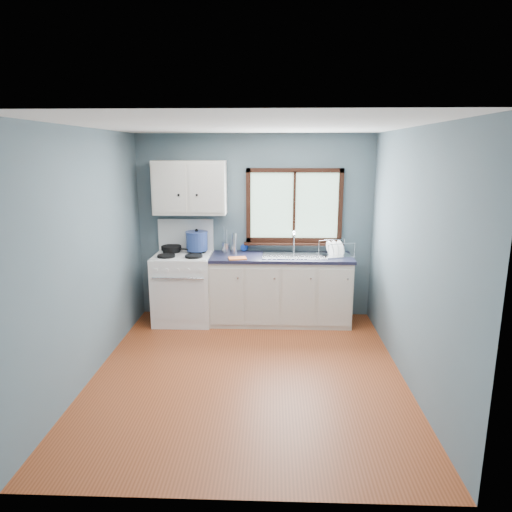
{
  "coord_description": "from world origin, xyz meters",
  "views": [
    {
      "loc": [
        0.24,
        -4.39,
        2.28
      ],
      "look_at": [
        0.05,
        0.9,
        1.05
      ],
      "focal_mm": 32.0,
      "sensor_mm": 36.0,
      "label": 1
    }
  ],
  "objects_px": {
    "gas_range": "(184,286)",
    "thermos": "(234,244)",
    "skillet": "(171,248)",
    "sink": "(294,260)",
    "utensil_crock": "(226,247)",
    "stockpot": "(197,241)",
    "base_cabinets": "(280,293)",
    "dish_rack": "(336,252)"
  },
  "relations": [
    {
      "from": "skillet",
      "to": "thermos",
      "type": "distance_m",
      "value": 0.86
    },
    {
      "from": "skillet",
      "to": "dish_rack",
      "type": "distance_m",
      "value": 2.21
    },
    {
      "from": "sink",
      "to": "skillet",
      "type": "xyz_separation_m",
      "value": [
        -1.66,
        0.13,
        0.13
      ]
    },
    {
      "from": "gas_range",
      "to": "utensil_crock",
      "type": "bearing_deg",
      "value": 17.72
    },
    {
      "from": "skillet",
      "to": "gas_range",
      "type": "bearing_deg",
      "value": -17.35
    },
    {
      "from": "sink",
      "to": "utensil_crock",
      "type": "distance_m",
      "value": 0.95
    },
    {
      "from": "dish_rack",
      "to": "base_cabinets",
      "type": "bearing_deg",
      "value": 162.39
    },
    {
      "from": "stockpot",
      "to": "utensil_crock",
      "type": "bearing_deg",
      "value": 6.4
    },
    {
      "from": "base_cabinets",
      "to": "skillet",
      "type": "bearing_deg",
      "value": 174.88
    },
    {
      "from": "base_cabinets",
      "to": "sink",
      "type": "height_order",
      "value": "sink"
    },
    {
      "from": "skillet",
      "to": "stockpot",
      "type": "xyz_separation_m",
      "value": [
        0.35,
        -0.02,
        0.1
      ]
    },
    {
      "from": "base_cabinets",
      "to": "skillet",
      "type": "relative_size",
      "value": 4.29
    },
    {
      "from": "gas_range",
      "to": "stockpot",
      "type": "height_order",
      "value": "gas_range"
    },
    {
      "from": "stockpot",
      "to": "utensil_crock",
      "type": "height_order",
      "value": "utensil_crock"
    },
    {
      "from": "sink",
      "to": "base_cabinets",
      "type": "bearing_deg",
      "value": 179.87
    },
    {
      "from": "utensil_crock",
      "to": "stockpot",
      "type": "bearing_deg",
      "value": -173.6
    },
    {
      "from": "sink",
      "to": "skillet",
      "type": "distance_m",
      "value": 1.67
    },
    {
      "from": "sink",
      "to": "utensil_crock",
      "type": "height_order",
      "value": "utensil_crock"
    },
    {
      "from": "base_cabinets",
      "to": "skillet",
      "type": "distance_m",
      "value": 1.6
    },
    {
      "from": "utensil_crock",
      "to": "thermos",
      "type": "xyz_separation_m",
      "value": [
        0.12,
        -0.07,
        0.07
      ]
    },
    {
      "from": "sink",
      "to": "utensil_crock",
      "type": "bearing_deg",
      "value": 170.04
    },
    {
      "from": "stockpot",
      "to": "dish_rack",
      "type": "xyz_separation_m",
      "value": [
        1.85,
        -0.1,
        -0.12
      ]
    },
    {
      "from": "utensil_crock",
      "to": "skillet",
      "type": "bearing_deg",
      "value": -177.8
    },
    {
      "from": "gas_range",
      "to": "dish_rack",
      "type": "xyz_separation_m",
      "value": [
        2.03,
        0.04,
        0.48
      ]
    },
    {
      "from": "stockpot",
      "to": "utensil_crock",
      "type": "relative_size",
      "value": 0.86
    },
    {
      "from": "gas_range",
      "to": "base_cabinets",
      "type": "xyz_separation_m",
      "value": [
        1.31,
        0.02,
        -0.08
      ]
    },
    {
      "from": "stockpot",
      "to": "thermos",
      "type": "relative_size",
      "value": 1.06
    },
    {
      "from": "stockpot",
      "to": "sink",
      "type": "bearing_deg",
      "value": -5.16
    },
    {
      "from": "gas_range",
      "to": "base_cabinets",
      "type": "bearing_deg",
      "value": 0.82
    },
    {
      "from": "skillet",
      "to": "base_cabinets",
      "type": "bearing_deg",
      "value": 18.07
    },
    {
      "from": "gas_range",
      "to": "stockpot",
      "type": "relative_size",
      "value": 4.53
    },
    {
      "from": "base_cabinets",
      "to": "stockpot",
      "type": "bearing_deg",
      "value": 174.04
    },
    {
      "from": "utensil_crock",
      "to": "dish_rack",
      "type": "bearing_deg",
      "value": -5.61
    },
    {
      "from": "gas_range",
      "to": "thermos",
      "type": "relative_size",
      "value": 4.8
    },
    {
      "from": "base_cabinets",
      "to": "utensil_crock",
      "type": "relative_size",
      "value": 5.29
    },
    {
      "from": "base_cabinets",
      "to": "thermos",
      "type": "bearing_deg",
      "value": 172.06
    },
    {
      "from": "gas_range",
      "to": "skillet",
      "type": "relative_size",
      "value": 3.16
    },
    {
      "from": "base_cabinets",
      "to": "stockpot",
      "type": "xyz_separation_m",
      "value": [
        -1.13,
        0.12,
        0.68
      ]
    },
    {
      "from": "sink",
      "to": "stockpot",
      "type": "height_order",
      "value": "stockpot"
    },
    {
      "from": "dish_rack",
      "to": "gas_range",
      "type": "bearing_deg",
      "value": 162.04
    },
    {
      "from": "sink",
      "to": "stockpot",
      "type": "relative_size",
      "value": 2.8
    },
    {
      "from": "sink",
      "to": "stockpot",
      "type": "bearing_deg",
      "value": 174.84
    }
  ]
}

